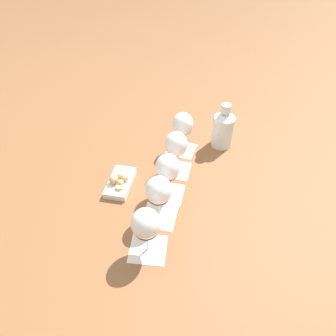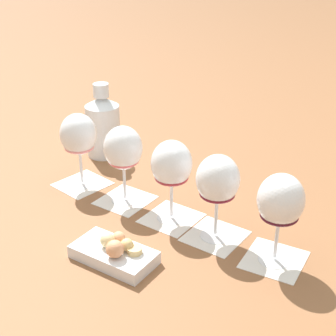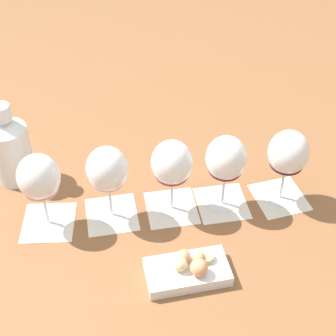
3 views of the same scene
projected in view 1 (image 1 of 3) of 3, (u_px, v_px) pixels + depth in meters
The scene contains 13 objects.
ground_plane at pixel (168, 192), 1.13m from camera, with size 8.00×8.00×0.00m, color brown.
tasting_card_0 at pixel (182, 149), 1.32m from camera, with size 0.15×0.15×0.00m.
tasting_card_1 at pixel (176, 170), 1.22m from camera, with size 0.13×0.14×0.00m.
tasting_card_2 at pixel (169, 193), 1.12m from camera, with size 0.14×0.14×0.00m.
tasting_card_3 at pixel (159, 216), 1.04m from camera, with size 0.14×0.14×0.00m.
tasting_card_4 at pixel (148, 249), 0.95m from camera, with size 0.13×0.13×0.00m.
wine_glass_0 at pixel (183, 125), 1.23m from camera, with size 0.09×0.09×0.18m.
wine_glass_1 at pixel (176, 146), 1.13m from camera, with size 0.09×0.09×0.18m.
wine_glass_2 at pixel (169, 169), 1.04m from camera, with size 0.09×0.09×0.18m.
wine_glass_3 at pixel (159, 192), 0.96m from camera, with size 0.09×0.09×0.18m.
wine_glass_4 at pixel (146, 225), 0.86m from camera, with size 0.09×0.09×0.18m.
ceramic_vase at pixel (223, 128), 1.28m from camera, with size 0.09×0.09×0.20m.
snack_dish at pixel (120, 182), 1.14m from camera, with size 0.18×0.12×0.06m.
Camera 1 is at (0.77, -0.03, 0.83)m, focal length 32.00 mm.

